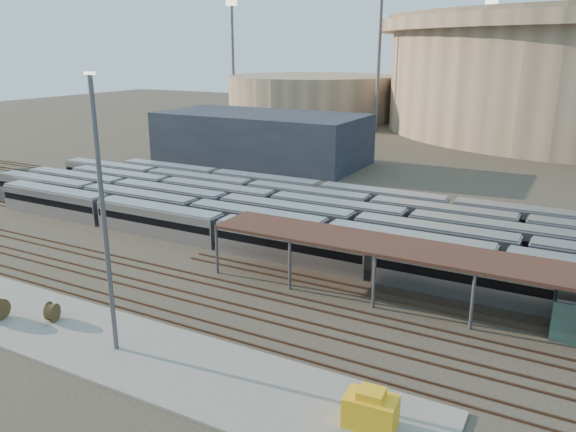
# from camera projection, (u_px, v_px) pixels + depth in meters

# --- Properties ---
(ground) EXTENTS (420.00, 420.00, 0.00)m
(ground) POSITION_uv_depth(u_px,v_px,m) (278.00, 293.00, 53.95)
(ground) COLOR #383026
(ground) RESTS_ON ground
(apron) EXTENTS (50.00, 9.00, 0.20)m
(apron) POSITION_uv_depth(u_px,v_px,m) (127.00, 349.00, 43.57)
(apron) COLOR gray
(apron) RESTS_ON ground
(subway_trains) EXTENTS (122.02, 23.90, 3.60)m
(subway_trains) POSITION_uv_depth(u_px,v_px,m) (382.00, 229.00, 67.25)
(subway_trains) COLOR #ABABB0
(subway_trains) RESTS_ON ground
(inspection_shed) EXTENTS (60.30, 6.00, 5.30)m
(inspection_shed) POSITION_uv_depth(u_px,v_px,m) (536.00, 272.00, 45.85)
(inspection_shed) COLOR #56555A
(inspection_shed) RESTS_ON ground
(empty_tracks) EXTENTS (170.00, 9.62, 0.18)m
(empty_tracks) POSITION_uv_depth(u_px,v_px,m) (250.00, 312.00, 49.71)
(empty_tracks) COLOR #4C3323
(empty_tracks) RESTS_ON ground
(secondary_arena) EXTENTS (56.00, 56.00, 14.00)m
(secondary_arena) POSITION_uv_depth(u_px,v_px,m) (312.00, 97.00, 188.85)
(secondary_arena) COLOR tan
(secondary_arena) RESTS_ON ground
(service_building) EXTENTS (42.00, 20.00, 10.00)m
(service_building) POSITION_uv_depth(u_px,v_px,m) (261.00, 138.00, 114.83)
(service_building) COLOR #1E232D
(service_building) RESTS_ON ground
(floodlight_0) EXTENTS (4.00, 1.00, 38.40)m
(floodlight_0) POSITION_uv_depth(u_px,v_px,m) (379.00, 56.00, 154.40)
(floodlight_0) COLOR #56555A
(floodlight_0) RESTS_ON ground
(floodlight_1) EXTENTS (4.00, 1.00, 38.40)m
(floodlight_1) POSITION_uv_depth(u_px,v_px,m) (233.00, 55.00, 187.93)
(floodlight_1) COLOR #56555A
(floodlight_1) RESTS_ON ground
(floodlight_3) EXTENTS (4.00, 1.00, 38.40)m
(floodlight_3) POSITION_uv_depth(u_px,v_px,m) (487.00, 55.00, 187.39)
(floodlight_3) COLOR #56555A
(floodlight_3) RESTS_ON ground
(cable_reel_east) EXTENTS (1.40, 1.80, 1.59)m
(cable_reel_east) POSITION_uv_depth(u_px,v_px,m) (52.00, 312.00, 47.81)
(cable_reel_east) COLOR #513E20
(cable_reel_east) RESTS_ON apron
(yard_light_pole) EXTENTS (0.82, 0.36, 20.83)m
(yard_light_pole) POSITION_uv_depth(u_px,v_px,m) (104.00, 219.00, 40.53)
(yard_light_pole) COLOR #56555A
(yard_light_pole) RESTS_ON apron
(yellow_equipment) EXTENTS (3.32, 2.21, 2.00)m
(yellow_equipment) POSITION_uv_depth(u_px,v_px,m) (371.00, 411.00, 34.35)
(yellow_equipment) COLOR gold
(yellow_equipment) RESTS_ON apron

